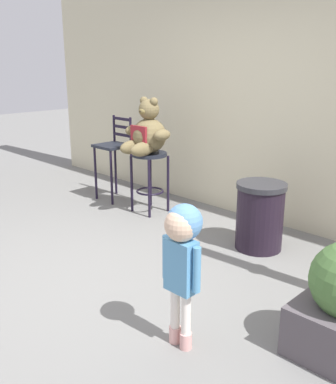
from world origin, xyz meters
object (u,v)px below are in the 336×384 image
object	(u,v)px
bar_stool_with_teddy	(150,169)
teddy_bear	(147,133)
child_walking	(182,246)
trash_bin	(260,216)
bar_chair_empty	(114,151)

from	to	relation	value
bar_stool_with_teddy	teddy_bear	world-z (taller)	teddy_bear
child_walking	trash_bin	size ratio (longest dim) A/B	1.45
bar_stool_with_teddy	teddy_bear	size ratio (longest dim) A/B	1.13
teddy_bear	child_walking	bearing A→B (deg)	-38.21
child_walking	bar_chair_empty	distance (m)	3.27
teddy_bear	child_walking	distance (m)	2.66
trash_bin	teddy_bear	bearing A→B (deg)	-178.80
bar_stool_with_teddy	child_walking	bearing A→B (deg)	-38.77
bar_chair_empty	child_walking	bearing A→B (deg)	-31.41
bar_stool_with_teddy	trash_bin	bearing A→B (deg)	-0.01
bar_stool_with_teddy	bar_chair_empty	size ratio (longest dim) A/B	0.68
trash_bin	bar_chair_empty	size ratio (longest dim) A/B	0.61
teddy_bear	trash_bin	world-z (taller)	teddy_bear
teddy_bear	child_walking	size ratio (longest dim) A/B	0.67
child_walking	bar_chair_empty	xyz separation A→B (m)	(-2.79, 1.71, -0.05)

